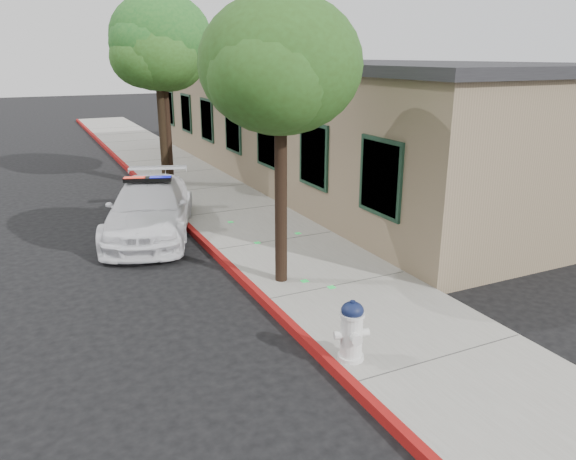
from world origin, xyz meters
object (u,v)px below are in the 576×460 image
Objects in this scene: fire_hydrant at (352,330)px; clapboard_building at (334,122)px; street_tree_far at (162,42)px; police_car at (150,209)px; street_tree_near at (281,71)px; street_tree_mid at (158,55)px.

clapboard_building is at bearing 74.76° from fire_hydrant.
clapboard_building is at bearing -12.55° from street_tree_far.
street_tree_far reaches higher than clapboard_building.
clapboard_building is 4.00× the size of police_car.
clapboard_building reaches higher than fire_hydrant.
street_tree_far is (-5.76, 1.28, 2.72)m from clapboard_building.
street_tree_near reaches higher than fire_hydrant.
clapboard_building reaches higher than police_car.
street_tree_far reaches higher than fire_hydrant.
street_tree_near is (1.61, -4.48, 3.46)m from police_car.
street_tree_near reaches higher than police_car.
police_car is 6.40m from street_tree_mid.
fire_hydrant is at bearing -61.55° from police_car.
clapboard_building is 22.28× the size of fire_hydrant.
clapboard_building is 6.50m from street_tree_far.
street_tree_mid is (0.37, 12.60, 3.81)m from fire_hydrant.
fire_hydrant is 13.44m from street_tree_far.
clapboard_building is 10.42m from street_tree_near.
police_car is at bearing -109.75° from street_tree_far.
fire_hydrant is at bearing -91.66° from street_tree_mid.
clapboard_building is 3.34× the size of street_tree_far.
street_tree_far is (1.83, 5.09, 4.14)m from police_car.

